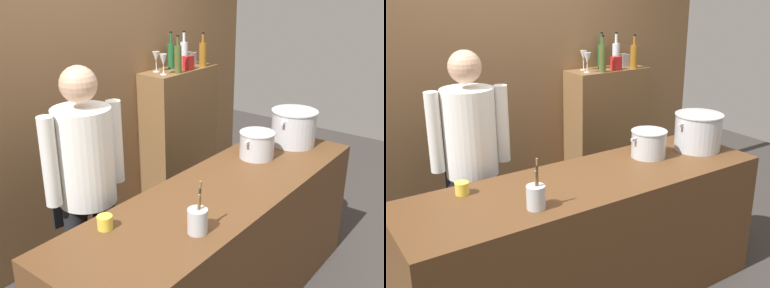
# 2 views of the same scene
# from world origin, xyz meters

# --- Properties ---
(brick_back_panel) EXTENTS (4.40, 0.10, 3.00)m
(brick_back_panel) POSITION_xyz_m (0.00, 1.40, 1.50)
(brick_back_panel) COLOR olive
(brick_back_panel) RESTS_ON ground_plane
(prep_counter) EXTENTS (2.38, 0.70, 0.90)m
(prep_counter) POSITION_xyz_m (0.00, 0.00, 0.45)
(prep_counter) COLOR brown
(prep_counter) RESTS_ON ground_plane
(bar_cabinet) EXTENTS (0.76, 0.32, 1.32)m
(bar_cabinet) POSITION_xyz_m (1.03, 1.19, 0.66)
(bar_cabinet) COLOR brown
(bar_cabinet) RESTS_ON ground_plane
(chef) EXTENTS (0.53, 0.38, 1.66)m
(chef) POSITION_xyz_m (-0.52, 0.62, 0.96)
(chef) COLOR black
(chef) RESTS_ON ground_plane
(stockpot_large) EXTENTS (0.40, 0.34, 0.26)m
(stockpot_large) POSITION_xyz_m (0.96, 0.02, 1.03)
(stockpot_large) COLOR #B7BABF
(stockpot_large) RESTS_ON prep_counter
(stockpot_small) EXTENTS (0.31, 0.25, 0.19)m
(stockpot_small) POSITION_xyz_m (0.57, 0.10, 0.99)
(stockpot_small) COLOR #B7BABF
(stockpot_small) RESTS_ON prep_counter
(utensil_crock) EXTENTS (0.10, 0.10, 0.29)m
(utensil_crock) POSITION_xyz_m (-0.48, -0.18, 0.97)
(utensil_crock) COLOR #B7BABF
(utensil_crock) RESTS_ON prep_counter
(butter_jar) EXTENTS (0.08, 0.08, 0.07)m
(butter_jar) POSITION_xyz_m (-0.74, 0.22, 0.94)
(butter_jar) COLOR yellow
(butter_jar) RESTS_ON prep_counter
(wine_bottle_olive) EXTENTS (0.06, 0.06, 0.32)m
(wine_bottle_olive) POSITION_xyz_m (0.89, 1.08, 1.44)
(wine_bottle_olive) COLOR #475123
(wine_bottle_olive) RESTS_ON bar_cabinet
(wine_bottle_green) EXTENTS (0.06, 0.06, 0.32)m
(wine_bottle_green) POSITION_xyz_m (1.01, 1.25, 1.43)
(wine_bottle_green) COLOR #1E592D
(wine_bottle_green) RESTS_ON bar_cabinet
(wine_bottle_amber) EXTENTS (0.07, 0.07, 0.30)m
(wine_bottle_amber) POSITION_xyz_m (1.25, 1.09, 1.43)
(wine_bottle_amber) COLOR #8C5919
(wine_bottle_amber) RESTS_ON bar_cabinet
(wine_bottle_clear) EXTENTS (0.07, 0.07, 0.32)m
(wine_bottle_clear) POSITION_xyz_m (1.15, 1.22, 1.43)
(wine_bottle_clear) COLOR silver
(wine_bottle_clear) RESTS_ON bar_cabinet
(wine_glass_wide) EXTENTS (0.06, 0.06, 0.17)m
(wine_glass_wide) POSITION_xyz_m (0.81, 1.26, 1.44)
(wine_glass_wide) COLOR silver
(wine_glass_wide) RESTS_ON bar_cabinet
(wine_glass_tall) EXTENTS (0.06, 0.06, 0.17)m
(wine_glass_tall) POSITION_xyz_m (0.77, 1.14, 1.43)
(wine_glass_tall) COLOR silver
(wine_glass_tall) RESTS_ON bar_cabinet
(spice_tin_silver) EXTENTS (0.09, 0.09, 0.11)m
(spice_tin_silver) POSITION_xyz_m (1.25, 1.23, 1.37)
(spice_tin_silver) COLOR #B2B2B7
(spice_tin_silver) RESTS_ON bar_cabinet
(spice_tin_red) EXTENTS (0.08, 0.08, 0.12)m
(spice_tin_red) POSITION_xyz_m (1.06, 1.11, 1.38)
(spice_tin_red) COLOR red
(spice_tin_red) RESTS_ON bar_cabinet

